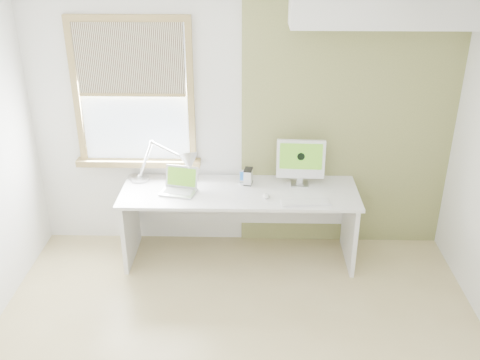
{
  "coord_description": "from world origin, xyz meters",
  "views": [
    {
      "loc": [
        0.1,
        -3.13,
        3.0
      ],
      "look_at": [
        0.0,
        1.05,
        1.0
      ],
      "focal_mm": 40.84,
      "sensor_mm": 36.0,
      "label": 1
    }
  ],
  "objects_px": {
    "desk": "(240,206)",
    "imac": "(301,160)",
    "external_drive": "(248,176)",
    "laptop": "(180,186)",
    "desk_lamp": "(179,164)"
  },
  "relations": [
    {
      "from": "desk_lamp",
      "to": "laptop",
      "type": "relative_size",
      "value": 2.03
    },
    {
      "from": "desk_lamp",
      "to": "laptop",
      "type": "distance_m",
      "value": 0.21
    },
    {
      "from": "desk",
      "to": "imac",
      "type": "relative_size",
      "value": 4.87
    },
    {
      "from": "desk_lamp",
      "to": "imac",
      "type": "bearing_deg",
      "value": 2.41
    },
    {
      "from": "laptop",
      "to": "external_drive",
      "type": "distance_m",
      "value": 0.65
    },
    {
      "from": "desk",
      "to": "desk_lamp",
      "type": "height_order",
      "value": "desk_lamp"
    },
    {
      "from": "desk",
      "to": "imac",
      "type": "bearing_deg",
      "value": 9.92
    },
    {
      "from": "external_drive",
      "to": "laptop",
      "type": "bearing_deg",
      "value": -165.19
    },
    {
      "from": "desk",
      "to": "desk_lamp",
      "type": "relative_size",
      "value": 3.04
    },
    {
      "from": "laptop",
      "to": "external_drive",
      "type": "height_order",
      "value": "laptop"
    },
    {
      "from": "desk_lamp",
      "to": "imac",
      "type": "xyz_separation_m",
      "value": [
        1.13,
        0.05,
        0.03
      ]
    },
    {
      "from": "desk",
      "to": "laptop",
      "type": "height_order",
      "value": "laptop"
    },
    {
      "from": "desk",
      "to": "external_drive",
      "type": "bearing_deg",
      "value": 49.95
    },
    {
      "from": "desk_lamp",
      "to": "laptop",
      "type": "bearing_deg",
      "value": -84.37
    },
    {
      "from": "imac",
      "to": "desk_lamp",
      "type": "bearing_deg",
      "value": -177.59
    }
  ]
}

